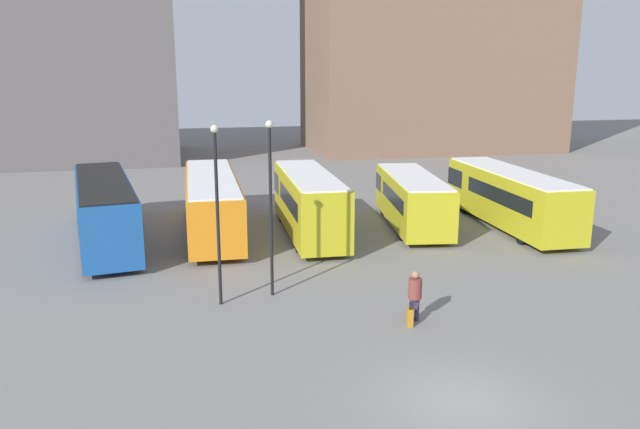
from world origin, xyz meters
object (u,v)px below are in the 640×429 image
(lamp_post_1, at_px, (271,197))
(suitcase, at_px, (410,317))
(bus_0, at_px, (104,208))
(bus_1, at_px, (212,201))
(bus_3, at_px, (412,199))
(bus_2, at_px, (309,201))
(lamp_post_0, at_px, (217,203))
(bus_4, at_px, (509,196))
(traveler, at_px, (415,291))

(lamp_post_1, bearing_deg, suitcase, -44.21)
(suitcase, bearing_deg, bus_0, 48.45)
(bus_1, distance_m, bus_3, 10.84)
(bus_2, distance_m, lamp_post_0, 10.65)
(bus_3, xyz_separation_m, lamp_post_1, (-9.09, -9.04, 2.31))
(bus_1, distance_m, suitcase, 15.44)
(bus_1, relative_size, bus_3, 1.32)
(bus_0, xyz_separation_m, bus_4, (21.33, -1.50, -0.05))
(lamp_post_0, relative_size, lamp_post_1, 0.99)
(suitcase, distance_m, lamp_post_0, 7.81)
(lamp_post_0, bearing_deg, suitcase, -29.62)
(bus_0, bearing_deg, lamp_post_0, -161.92)
(bus_4, height_order, lamp_post_1, lamp_post_1)
(bus_2, relative_size, suitcase, 10.92)
(traveler, height_order, lamp_post_0, lamp_post_0)
(lamp_post_1, bearing_deg, bus_3, 44.85)
(traveler, bearing_deg, bus_0, 50.12)
(lamp_post_1, bearing_deg, traveler, -39.01)
(bus_0, relative_size, lamp_post_1, 1.89)
(lamp_post_0, bearing_deg, bus_4, 27.43)
(bus_1, xyz_separation_m, suitcase, (5.76, -14.26, -1.33))
(bus_0, height_order, bus_2, bus_2)
(bus_3, bearing_deg, suitcase, 167.62)
(bus_0, xyz_separation_m, bus_2, (10.22, -0.90, 0.03))
(bus_3, height_order, lamp_post_1, lamp_post_1)
(lamp_post_0, bearing_deg, bus_3, 40.78)
(bus_2, relative_size, bus_3, 1.05)
(bus_1, distance_m, bus_2, 5.19)
(bus_2, height_order, bus_3, bus_2)
(traveler, height_order, lamp_post_1, lamp_post_1)
(bus_3, xyz_separation_m, lamp_post_0, (-11.08, -9.56, 2.27))
(bus_4, xyz_separation_m, lamp_post_1, (-14.31, -7.95, 2.17))
(bus_1, relative_size, lamp_post_0, 1.90)
(bus_2, height_order, lamp_post_1, lamp_post_1)
(bus_1, relative_size, suitcase, 13.70)
(bus_1, bearing_deg, bus_0, 99.94)
(bus_0, bearing_deg, bus_4, -102.69)
(lamp_post_0, bearing_deg, bus_0, 116.74)
(bus_3, bearing_deg, bus_2, 103.46)
(bus_2, xyz_separation_m, lamp_post_0, (-5.20, -9.06, 2.05))
(bus_1, bearing_deg, traveler, -155.35)
(bus_1, height_order, lamp_post_1, lamp_post_1)
(bus_4, xyz_separation_m, traveler, (-9.91, -11.51, -0.62))
(bus_1, xyz_separation_m, bus_4, (15.99, -2.35, 0.03))
(bus_1, bearing_deg, bus_4, -97.39)
(bus_3, bearing_deg, bus_1, 92.03)
(bus_2, distance_m, bus_4, 11.12)
(bus_4, bearing_deg, lamp_post_1, 120.88)
(bus_1, xyz_separation_m, lamp_post_0, (-0.31, -10.81, 2.16))
(bus_2, xyz_separation_m, bus_4, (11.11, -0.60, -0.08))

